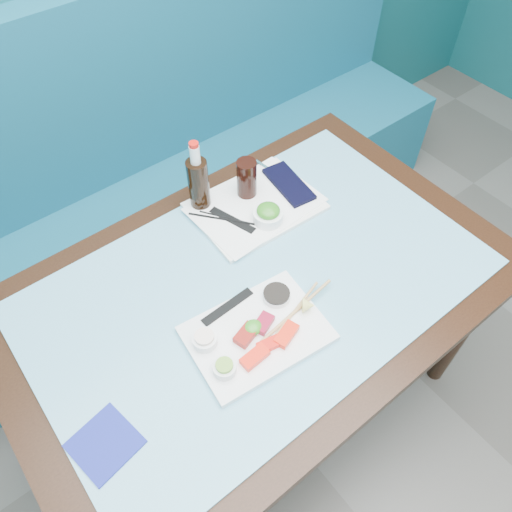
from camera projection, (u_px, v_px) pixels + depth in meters
booth_bench at (133, 207)px, 2.08m from camera, size 3.00×0.56×1.17m
dining_table at (258, 302)px, 1.44m from camera, size 1.40×0.90×0.75m
glass_top at (258, 284)px, 1.37m from camera, size 1.22×0.76×0.01m
sashimi_plate at (257, 333)px, 1.26m from camera, size 0.37×0.28×0.02m
salmon_left at (255, 357)px, 1.20m from camera, size 0.07×0.04×0.02m
salmon_mid at (270, 344)px, 1.22m from camera, size 0.07×0.04×0.01m
salmon_right at (286, 334)px, 1.24m from camera, size 0.08×0.06×0.02m
tuna_left at (246, 335)px, 1.24m from camera, size 0.07×0.06×0.02m
tuna_right at (263, 323)px, 1.26m from camera, size 0.07×0.05×0.02m
seaweed_garnish at (253, 327)px, 1.25m from camera, size 0.05×0.05×0.03m
ramekin_wasabi at (225, 368)px, 1.18m from camera, size 0.07×0.07×0.02m
wasabi_fill at (224, 365)px, 1.17m from camera, size 0.05×0.05×0.01m
ramekin_ginger at (205, 340)px, 1.22m from camera, size 0.07×0.07×0.03m
ginger_fill at (204, 337)px, 1.21m from camera, size 0.05×0.05×0.01m
soy_dish at (277, 296)px, 1.31m from camera, size 0.08×0.08×0.01m
soy_fill at (277, 293)px, 1.30m from camera, size 0.09×0.09×0.01m
lemon_wedge at (309, 305)px, 1.28m from camera, size 0.05×0.05×0.04m
chopstick_sleeve at (228, 307)px, 1.30m from camera, size 0.16×0.03×0.00m
wooden_chopstick_a at (294, 312)px, 1.29m from camera, size 0.22×0.07×0.01m
wooden_chopstick_b at (297, 310)px, 1.29m from camera, size 0.26×0.04×0.01m
serving_tray at (255, 206)px, 1.54m from camera, size 0.38×0.30×0.01m
paper_placemat at (255, 204)px, 1.53m from camera, size 0.38×0.28×0.00m
seaweed_bowl at (268, 216)px, 1.48m from camera, size 0.12×0.12×0.04m
seaweed_salad at (268, 211)px, 1.46m from camera, size 0.08×0.08×0.03m
cola_glass at (247, 178)px, 1.51m from camera, size 0.06×0.06×0.13m
navy_pouch at (289, 184)px, 1.58m from camera, size 0.11×0.20×0.01m
fork at (266, 168)px, 1.63m from camera, size 0.02×0.10×0.01m
black_chopstick_a at (231, 220)px, 1.49m from camera, size 0.17×0.21×0.01m
black_chopstick_b at (233, 219)px, 1.49m from camera, size 0.13×0.18×0.01m
tray_sleeve at (232, 220)px, 1.49m from camera, size 0.07×0.16×0.00m
cola_bottle_body at (199, 185)px, 1.48m from camera, size 0.08×0.08×0.18m
cola_bottle_neck at (195, 154)px, 1.39m from camera, size 0.04×0.04×0.06m
cola_bottle_cap at (194, 145)px, 1.36m from camera, size 0.03×0.03×0.01m
blue_napkin at (105, 444)px, 1.10m from camera, size 0.15×0.15×0.01m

